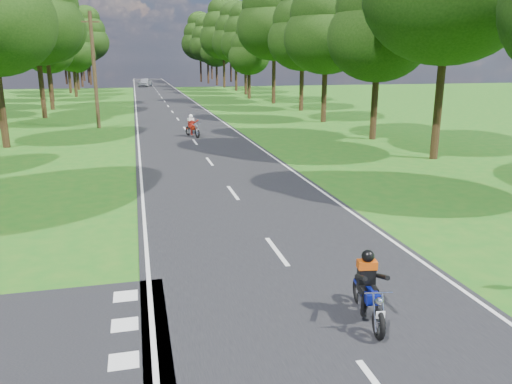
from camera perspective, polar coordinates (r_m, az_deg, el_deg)
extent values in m
plane|color=#1A6316|center=(11.34, 5.19, -10.50)|extent=(160.00, 160.00, 0.00)
cube|color=black|center=(59.96, -10.41, 10.14)|extent=(7.00, 140.00, 0.02)
cube|color=silver|center=(13.07, 2.39, -6.76)|extent=(0.12, 2.00, 0.01)
cube|color=silver|center=(18.63, -2.64, -0.08)|extent=(0.12, 2.00, 0.01)
cube|color=silver|center=(24.39, -5.33, 3.50)|extent=(0.12, 2.00, 0.01)
cube|color=silver|center=(30.25, -6.99, 5.70)|extent=(0.12, 2.00, 0.01)
cube|color=silver|center=(36.15, -8.11, 7.18)|extent=(0.12, 2.00, 0.01)
cube|color=silver|center=(42.08, -8.93, 8.24)|extent=(0.12, 2.00, 0.01)
cube|color=silver|center=(48.03, -9.54, 9.04)|extent=(0.12, 2.00, 0.01)
cube|color=silver|center=(53.99, -10.02, 9.66)|extent=(0.12, 2.00, 0.01)
cube|color=silver|center=(59.96, -10.41, 10.15)|extent=(0.12, 2.00, 0.01)
cube|color=silver|center=(65.93, -10.73, 10.56)|extent=(0.12, 2.00, 0.01)
cube|color=silver|center=(71.91, -10.99, 10.90)|extent=(0.12, 2.00, 0.01)
cube|color=silver|center=(77.89, -11.22, 11.19)|extent=(0.12, 2.00, 0.01)
cube|color=silver|center=(83.88, -11.41, 11.43)|extent=(0.12, 2.00, 0.01)
cube|color=silver|center=(89.86, -11.58, 11.65)|extent=(0.12, 2.00, 0.01)
cube|color=silver|center=(95.85, -11.73, 11.83)|extent=(0.12, 2.00, 0.01)
cube|color=silver|center=(101.84, -11.86, 12.00)|extent=(0.12, 2.00, 0.01)
cube|color=silver|center=(107.83, -11.97, 12.14)|extent=(0.12, 2.00, 0.01)
cube|color=silver|center=(113.82, -12.08, 12.27)|extent=(0.12, 2.00, 0.01)
cube|color=silver|center=(119.81, -12.17, 12.39)|extent=(0.12, 2.00, 0.01)
cube|color=silver|center=(125.81, -12.26, 12.50)|extent=(0.12, 2.00, 0.01)
cube|color=silver|center=(59.86, -13.61, 9.98)|extent=(0.10, 140.00, 0.01)
cube|color=silver|center=(60.23, -7.23, 10.30)|extent=(0.10, 140.00, 0.01)
cube|color=silver|center=(9.00, -14.88, -18.15)|extent=(0.50, 0.50, 0.01)
cube|color=silver|center=(10.03, -14.77, -14.44)|extent=(0.50, 0.50, 0.01)
cube|color=silver|center=(11.09, -14.68, -11.43)|extent=(0.50, 0.50, 0.01)
cylinder|color=black|center=(31.41, -27.01, 8.09)|extent=(0.40, 0.40, 3.91)
cylinder|color=black|center=(45.96, -23.23, 10.46)|extent=(0.40, 0.40, 4.32)
ellipsoid|color=black|center=(45.95, -23.94, 17.06)|extent=(7.56, 7.56, 6.42)
cylinder|color=black|center=(53.42, -22.42, 11.06)|extent=(0.40, 0.40, 4.40)
ellipsoid|color=black|center=(53.42, -23.03, 16.85)|extent=(7.71, 7.71, 6.55)
ellipsoid|color=black|center=(53.58, -23.27, 19.13)|extent=(6.60, 6.60, 5.61)
cylinder|color=black|center=(63.21, -22.33, 10.97)|extent=(0.40, 0.40, 3.20)
ellipsoid|color=black|center=(63.13, -22.69, 14.53)|extent=(5.60, 5.60, 4.76)
ellipsoid|color=black|center=(63.17, -22.84, 15.94)|extent=(4.80, 4.80, 4.08)
ellipsoid|color=black|center=(63.24, -22.99, 17.34)|extent=(3.60, 3.60, 3.06)
cylinder|color=black|center=(70.29, -19.94, 11.50)|extent=(0.40, 0.40, 3.22)
ellipsoid|color=black|center=(70.22, -20.23, 14.72)|extent=(5.64, 5.64, 4.79)
ellipsoid|color=black|center=(70.25, -20.35, 16.00)|extent=(4.83, 4.83, 4.11)
ellipsoid|color=black|center=(70.32, -20.47, 17.27)|extent=(3.62, 3.62, 3.08)
cylinder|color=black|center=(78.16, -20.51, 11.86)|extent=(0.40, 0.40, 3.61)
ellipsoid|color=black|center=(78.11, -20.82, 15.11)|extent=(6.31, 6.31, 5.37)
ellipsoid|color=black|center=(78.16, -20.94, 16.39)|extent=(5.41, 5.41, 4.60)
ellipsoid|color=black|center=(78.25, -21.07, 17.67)|extent=(4.06, 4.06, 3.45)
cylinder|color=black|center=(85.91, -19.65, 11.83)|extent=(0.40, 0.40, 2.67)
ellipsoid|color=black|center=(85.84, -19.85, 14.01)|extent=(4.67, 4.67, 3.97)
ellipsoid|color=black|center=(85.84, -19.93, 14.87)|extent=(4.00, 4.00, 3.40)
ellipsoid|color=black|center=(85.87, -20.01, 15.74)|extent=(3.00, 3.00, 2.55)
cylinder|color=black|center=(95.04, -19.27, 12.21)|extent=(0.40, 0.40, 3.09)
ellipsoid|color=black|center=(94.98, -19.47, 14.50)|extent=(5.40, 5.40, 4.59)
ellipsoid|color=black|center=(95.00, -19.55, 15.40)|extent=(4.63, 4.63, 3.93)
ellipsoid|color=black|center=(95.04, -19.64, 16.30)|extent=(3.47, 3.47, 2.95)
cylinder|color=black|center=(101.42, -18.42, 12.81)|extent=(0.40, 0.40, 4.48)
ellipsoid|color=black|center=(101.43, -18.69, 15.91)|extent=(7.84, 7.84, 6.66)
ellipsoid|color=black|center=(101.51, -18.79, 17.14)|extent=(6.72, 6.72, 5.71)
ellipsoid|color=black|center=(101.65, -18.90, 18.36)|extent=(5.04, 5.04, 4.28)
cylinder|color=black|center=(110.46, -18.61, 12.81)|extent=(0.40, 0.40, 4.09)
ellipsoid|color=black|center=(110.44, -18.83, 15.42)|extent=(7.16, 7.16, 6.09)
ellipsoid|color=black|center=(110.50, -18.92, 16.45)|extent=(6.14, 6.14, 5.22)
ellipsoid|color=black|center=(110.59, -19.01, 17.48)|extent=(4.61, 4.61, 3.92)
cylinder|color=black|center=(26.32, 20.04, 8.48)|extent=(0.40, 0.40, 4.56)
cylinder|color=black|center=(31.91, 13.33, 9.01)|extent=(0.40, 0.40, 3.49)
ellipsoid|color=black|center=(31.77, 13.82, 16.74)|extent=(6.12, 6.12, 5.20)
ellipsoid|color=black|center=(31.88, 14.02, 19.80)|extent=(5.24, 5.24, 4.46)
cylinder|color=black|center=(40.06, 7.78, 10.56)|extent=(0.40, 0.40, 3.69)
ellipsoid|color=black|center=(39.97, 8.02, 17.07)|extent=(6.46, 6.46, 5.49)
ellipsoid|color=black|center=(40.08, 8.12, 19.64)|extent=(5.54, 5.54, 4.71)
cylinder|color=black|center=(48.72, 5.22, 11.44)|extent=(0.40, 0.40, 3.74)
ellipsoid|color=black|center=(48.66, 5.35, 16.87)|extent=(6.55, 6.55, 5.57)
ellipsoid|color=black|center=(48.75, 5.41, 19.01)|extent=(5.62, 5.62, 4.77)
cylinder|color=black|center=(56.49, 2.04, 12.44)|extent=(0.40, 0.40, 4.64)
ellipsoid|color=black|center=(56.53, 2.09, 18.23)|extent=(8.12, 8.12, 6.91)
ellipsoid|color=black|center=(56.70, 2.12, 20.52)|extent=(6.96, 6.96, 5.92)
cylinder|color=black|center=(63.23, -0.79, 11.93)|extent=(0.40, 0.40, 2.91)
ellipsoid|color=black|center=(63.14, -0.80, 15.18)|extent=(5.09, 5.09, 4.33)
ellipsoid|color=black|center=(63.16, -0.81, 16.47)|extent=(4.36, 4.36, 3.71)
ellipsoid|color=black|center=(63.21, -0.81, 17.75)|extent=(3.27, 3.27, 2.78)
cylinder|color=black|center=(70.76, -1.17, 12.66)|extent=(0.40, 0.40, 3.88)
ellipsoid|color=black|center=(70.72, -1.20, 16.52)|extent=(6.78, 6.78, 5.77)
ellipsoid|color=black|center=(70.80, -1.21, 18.05)|extent=(5.81, 5.81, 4.94)
ellipsoid|color=black|center=(70.92, -1.21, 19.58)|extent=(4.36, 4.36, 3.71)
cylinder|color=black|center=(79.11, -2.29, 13.01)|extent=(0.40, 0.40, 4.18)
ellipsoid|color=black|center=(79.10, -2.33, 16.73)|extent=(7.31, 7.31, 6.21)
ellipsoid|color=black|center=(79.18, -2.34, 18.21)|extent=(6.27, 6.27, 5.33)
ellipsoid|color=black|center=(79.32, -2.36, 19.68)|extent=(4.70, 4.70, 4.00)
cylinder|color=black|center=(87.85, -3.66, 13.34)|extent=(0.40, 0.40, 4.63)
ellipsoid|color=black|center=(87.87, -3.72, 17.06)|extent=(8.11, 8.11, 6.89)
ellipsoid|color=black|center=(87.98, -3.75, 18.53)|extent=(6.95, 6.95, 5.91)
ellipsoid|color=black|center=(88.15, -3.77, 19.99)|extent=(5.21, 5.21, 4.43)
cylinder|color=black|center=(95.04, -4.50, 13.07)|extent=(0.40, 0.40, 3.36)
ellipsoid|color=black|center=(94.99, -4.55, 15.56)|extent=(5.88, 5.88, 5.00)
ellipsoid|color=black|center=(95.02, -4.57, 16.55)|extent=(5.04, 5.04, 4.29)
ellipsoid|color=black|center=(95.08, -4.60, 17.54)|extent=(3.78, 3.78, 3.21)
cylinder|color=black|center=(102.08, -5.48, 13.38)|extent=(0.40, 0.40, 4.09)
ellipsoid|color=black|center=(102.07, -5.55, 16.21)|extent=(7.15, 7.15, 6.08)
ellipsoid|color=black|center=(102.13, -5.58, 17.32)|extent=(6.13, 6.13, 5.21)
ellipsoid|color=black|center=(102.23, -5.61, 18.44)|extent=(4.60, 4.60, 3.91)
cylinder|color=black|center=(109.70, -6.32, 13.57)|extent=(0.40, 0.40, 4.48)
ellipsoid|color=black|center=(109.71, -6.41, 16.45)|extent=(7.84, 7.84, 6.66)
ellipsoid|color=black|center=(109.79, -6.44, 17.59)|extent=(6.72, 6.72, 5.71)
ellipsoid|color=black|center=(109.91, -6.48, 18.73)|extent=(5.04, 5.04, 4.28)
cylinder|color=black|center=(120.18, -19.07, 12.83)|extent=(0.40, 0.40, 3.84)
ellipsoid|color=black|center=(120.15, -19.27, 15.08)|extent=(6.72, 6.72, 5.71)
ellipsoid|color=black|center=(120.19, -19.35, 15.97)|extent=(5.76, 5.76, 4.90)
ellipsoid|color=black|center=(120.27, -19.43, 16.86)|extent=(4.32, 4.32, 3.67)
cylinder|color=black|center=(123.08, -5.06, 13.68)|extent=(0.40, 0.40, 4.16)
ellipsoid|color=black|center=(123.07, -5.12, 16.06)|extent=(7.28, 7.28, 6.19)
ellipsoid|color=black|center=(123.12, -5.14, 17.01)|extent=(6.24, 6.24, 5.30)
ellipsoid|color=black|center=(123.21, -5.17, 17.95)|extent=(4.68, 4.68, 3.98)
cylinder|color=black|center=(105.47, -20.89, 12.39)|extent=(0.40, 0.40, 3.52)
ellipsoid|color=black|center=(105.43, -21.11, 14.74)|extent=(6.16, 6.16, 5.24)
ellipsoid|color=black|center=(105.47, -21.20, 15.66)|extent=(5.28, 5.28, 4.49)
ellipsoid|color=black|center=(105.53, -21.29, 16.59)|extent=(3.96, 3.96, 3.37)
cylinder|color=black|center=(109.61, -2.87, 13.64)|extent=(0.40, 0.40, 4.48)
ellipsoid|color=black|center=(109.61, -2.91, 16.53)|extent=(7.84, 7.84, 6.66)
ellipsoid|color=black|center=(109.69, -2.93, 17.67)|extent=(6.72, 6.72, 5.71)
ellipsoid|color=black|center=(109.81, -2.94, 18.80)|extent=(5.04, 5.04, 4.28)
cylinder|color=#382616|center=(37.77, -17.98, 13.00)|extent=(0.26, 0.26, 8.00)
cube|color=#382616|center=(37.84, -18.40, 17.99)|extent=(1.20, 0.10, 0.10)
imported|color=silver|center=(92.31, -12.56, 12.15)|extent=(2.92, 4.85, 1.54)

